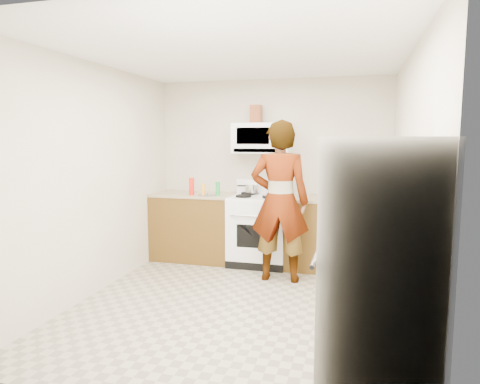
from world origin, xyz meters
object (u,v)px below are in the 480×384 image
(gas_range, at_px, (259,229))
(kettle, at_px, (334,189))
(person, at_px, (280,201))
(saucepan, at_px, (252,189))
(fridge, at_px, (380,278))
(microwave, at_px, (262,138))

(gas_range, xyz_separation_m, kettle, (0.97, 0.16, 0.55))
(person, xyz_separation_m, saucepan, (-0.52, 0.76, 0.05))
(person, height_order, kettle, person)
(gas_range, relative_size, fridge, 0.66)
(fridge, bearing_deg, gas_range, 116.80)
(person, distance_m, fridge, 2.53)
(kettle, distance_m, saucepan, 1.11)
(kettle, bearing_deg, person, -140.47)
(kettle, height_order, saucepan, kettle)
(microwave, height_order, person, person)
(gas_range, relative_size, saucepan, 5.78)
(gas_range, distance_m, fridge, 3.24)
(kettle, xyz_separation_m, saucepan, (-1.11, 0.01, -0.02))
(fridge, bearing_deg, person, 114.88)
(gas_range, height_order, microwave, microwave)
(microwave, relative_size, person, 0.40)
(person, relative_size, kettle, 9.92)
(person, xyz_separation_m, kettle, (0.60, 0.75, 0.08))
(gas_range, bearing_deg, kettle, 9.51)
(microwave, xyz_separation_m, fridge, (1.39, -3.03, -0.85))
(fridge, xyz_separation_m, saucepan, (-1.53, 3.08, 0.16))
(fridge, relative_size, kettle, 8.84)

